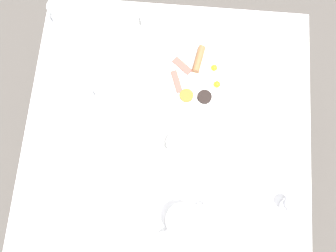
{
  "coord_description": "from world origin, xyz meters",
  "views": [
    {
      "loc": [
        0.38,
        0.03,
        2.2
      ],
      "look_at": [
        0.0,
        0.0,
        0.79
      ],
      "focal_mm": 42.0,
      "sensor_mm": 36.0,
      "label": 1
    }
  ],
  "objects_px": {
    "teacup_with_saucer_left": "(151,20)",
    "fork_by_plate": "(281,95)",
    "teapot_far": "(183,221)",
    "knife_by_plate": "(74,216)",
    "breakfast_plate": "(198,79)",
    "napkin_folded": "(240,191)",
    "fork_spare": "(246,246)",
    "teacup_with_saucer_right": "(177,144)",
    "water_glass_short": "(69,117)",
    "pepper_grinder": "(58,140)",
    "teapot_near": "(109,87)",
    "salt_grinder": "(290,204)",
    "spoon_for_tea": "(125,238)",
    "water_glass_tall": "(59,13)"
  },
  "relations": [
    {
      "from": "pepper_grinder",
      "to": "salt_grinder",
      "type": "relative_size",
      "value": 1.0
    },
    {
      "from": "teacup_with_saucer_left",
      "to": "knife_by_plate",
      "type": "height_order",
      "value": "teacup_with_saucer_left"
    },
    {
      "from": "breakfast_plate",
      "to": "fork_by_plate",
      "type": "height_order",
      "value": "breakfast_plate"
    },
    {
      "from": "pepper_grinder",
      "to": "salt_grinder",
      "type": "height_order",
      "value": "same"
    },
    {
      "from": "spoon_for_tea",
      "to": "fork_spare",
      "type": "bearing_deg",
      "value": 91.12
    },
    {
      "from": "teacup_with_saucer_right",
      "to": "fork_by_plate",
      "type": "distance_m",
      "value": 0.45
    },
    {
      "from": "breakfast_plate",
      "to": "fork_by_plate",
      "type": "bearing_deg",
      "value": 83.46
    },
    {
      "from": "knife_by_plate",
      "to": "fork_spare",
      "type": "relative_size",
      "value": 1.52
    },
    {
      "from": "teapot_far",
      "to": "salt_grinder",
      "type": "distance_m",
      "value": 0.37
    },
    {
      "from": "teacup_with_saucer_right",
      "to": "fork_by_plate",
      "type": "bearing_deg",
      "value": 121.05
    },
    {
      "from": "teacup_with_saucer_left",
      "to": "fork_by_plate",
      "type": "relative_size",
      "value": 0.85
    },
    {
      "from": "water_glass_tall",
      "to": "fork_by_plate",
      "type": "height_order",
      "value": "water_glass_tall"
    },
    {
      "from": "knife_by_plate",
      "to": "teacup_with_saucer_left",
      "type": "bearing_deg",
      "value": 165.48
    },
    {
      "from": "salt_grinder",
      "to": "spoon_for_tea",
      "type": "relative_size",
      "value": 0.73
    },
    {
      "from": "salt_grinder",
      "to": "spoon_for_tea",
      "type": "height_order",
      "value": "salt_grinder"
    },
    {
      "from": "water_glass_short",
      "to": "napkin_folded",
      "type": "height_order",
      "value": "water_glass_short"
    },
    {
      "from": "teapot_near",
      "to": "fork_spare",
      "type": "height_order",
      "value": "teapot_near"
    },
    {
      "from": "teacup_with_saucer_right",
      "to": "fork_spare",
      "type": "xyz_separation_m",
      "value": [
        0.33,
        0.27,
        -0.03
      ]
    },
    {
      "from": "breakfast_plate",
      "to": "napkin_folded",
      "type": "xyz_separation_m",
      "value": [
        0.42,
        0.18,
        -0.0
      ]
    },
    {
      "from": "breakfast_plate",
      "to": "teacup_with_saucer_left",
      "type": "xyz_separation_m",
      "value": [
        -0.23,
        -0.2,
        0.02
      ]
    },
    {
      "from": "water_glass_tall",
      "to": "spoon_for_tea",
      "type": "distance_m",
      "value": 0.9
    },
    {
      "from": "teapot_far",
      "to": "knife_by_plate",
      "type": "distance_m",
      "value": 0.39
    },
    {
      "from": "teacup_with_saucer_left",
      "to": "teacup_with_saucer_right",
      "type": "relative_size",
      "value": 1.0
    },
    {
      "from": "fork_by_plate",
      "to": "napkin_folded",
      "type": "bearing_deg",
      "value": -20.9
    },
    {
      "from": "breakfast_plate",
      "to": "salt_grinder",
      "type": "height_order",
      "value": "salt_grinder"
    },
    {
      "from": "teapot_near",
      "to": "fork_spare",
      "type": "bearing_deg",
      "value": -140.0
    },
    {
      "from": "teapot_far",
      "to": "salt_grinder",
      "type": "height_order",
      "value": "teapot_far"
    },
    {
      "from": "fork_by_plate",
      "to": "water_glass_tall",
      "type": "bearing_deg",
      "value": -105.93
    },
    {
      "from": "teapot_near",
      "to": "teacup_with_saucer_right",
      "type": "xyz_separation_m",
      "value": [
        0.19,
        0.27,
        -0.02
      ]
    },
    {
      "from": "salt_grinder",
      "to": "napkin_folded",
      "type": "height_order",
      "value": "salt_grinder"
    },
    {
      "from": "teacup_with_saucer_left",
      "to": "fork_spare",
      "type": "relative_size",
      "value": 0.99
    },
    {
      "from": "pepper_grinder",
      "to": "fork_spare",
      "type": "bearing_deg",
      "value": 66.09
    },
    {
      "from": "teapot_near",
      "to": "teacup_with_saucer_left",
      "type": "bearing_deg",
      "value": -27.86
    },
    {
      "from": "fork_by_plate",
      "to": "spoon_for_tea",
      "type": "relative_size",
      "value": 1.16
    },
    {
      "from": "pepper_grinder",
      "to": "spoon_for_tea",
      "type": "relative_size",
      "value": 0.73
    },
    {
      "from": "breakfast_plate",
      "to": "teapot_far",
      "type": "height_order",
      "value": "teapot_far"
    },
    {
      "from": "teacup_with_saucer_right",
      "to": "knife_by_plate",
      "type": "height_order",
      "value": "teacup_with_saucer_right"
    },
    {
      "from": "water_glass_short",
      "to": "pepper_grinder",
      "type": "distance_m",
      "value": 0.1
    },
    {
      "from": "teapot_near",
      "to": "water_glass_short",
      "type": "height_order",
      "value": "teapot_near"
    },
    {
      "from": "water_glass_tall",
      "to": "salt_grinder",
      "type": "xyz_separation_m",
      "value": [
        0.67,
        0.91,
        0.0
      ]
    },
    {
      "from": "water_glass_short",
      "to": "salt_grinder",
      "type": "relative_size",
      "value": 0.75
    },
    {
      "from": "teacup_with_saucer_left",
      "to": "water_glass_short",
      "type": "xyz_separation_m",
      "value": [
        0.43,
        -0.26,
        0.01
      ]
    },
    {
      "from": "pepper_grinder",
      "to": "teacup_with_saucer_right",
      "type": "bearing_deg",
      "value": 93.5
    },
    {
      "from": "breakfast_plate",
      "to": "napkin_folded",
      "type": "bearing_deg",
      "value": 23.54
    },
    {
      "from": "teapot_near",
      "to": "fork_spare",
      "type": "xyz_separation_m",
      "value": [
        0.53,
        0.54,
        -0.05
      ]
    },
    {
      "from": "salt_grinder",
      "to": "teapot_near",
      "type": "bearing_deg",
      "value": -119.22
    },
    {
      "from": "napkin_folded",
      "to": "fork_by_plate",
      "type": "height_order",
      "value": "napkin_folded"
    },
    {
      "from": "napkin_folded",
      "to": "spoon_for_tea",
      "type": "xyz_separation_m",
      "value": [
        0.2,
        -0.4,
        -0.0
      ]
    },
    {
      "from": "teacup_with_saucer_left",
      "to": "napkin_folded",
      "type": "relative_size",
      "value": 1.0
    },
    {
      "from": "teacup_with_saucer_left",
      "to": "spoon_for_tea",
      "type": "bearing_deg",
      "value": -0.85
    }
  ]
}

